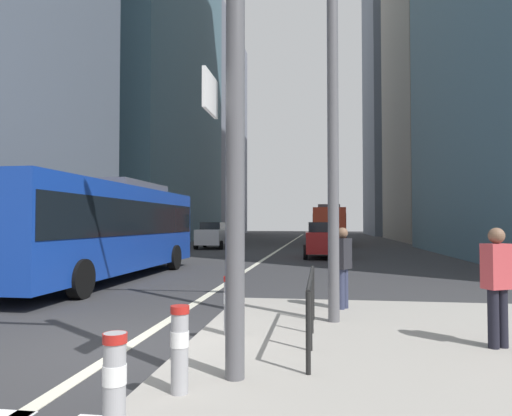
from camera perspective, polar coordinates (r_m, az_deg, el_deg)
ground_plane at (r=27.00m, az=1.70°, el=-5.88°), size 160.00×160.00×0.00m
lane_centre_line at (r=36.93m, az=3.41°, el=-4.78°), size 0.20×80.00×0.01m
office_tower_left_mid at (r=53.09m, az=-14.06°, el=17.34°), size 12.09×25.46×38.58m
office_tower_left_far at (r=79.19m, az=-6.10°, el=9.38°), size 10.01×23.88×34.58m
office_tower_right_mid at (r=58.25m, az=22.76°, el=20.02°), size 12.19×19.31×46.89m
office_tower_right_far at (r=79.99m, az=18.38°, el=14.59°), size 13.14×18.36×48.79m
city_bus_blue_oncoming at (r=16.27m, az=-18.09°, el=-1.99°), size 2.77×11.42×3.40m
city_bus_red_receding at (r=41.06m, az=8.92°, el=-1.91°), size 2.74×11.04×3.40m
car_oncoming_mid at (r=34.80m, az=-5.37°, el=-3.33°), size 2.18×4.55×1.94m
car_receding_near at (r=25.48m, az=8.15°, el=-3.88°), size 2.18×4.38×1.94m
traffic_signal_gantry at (r=6.53m, az=-24.15°, el=18.40°), size 6.86×0.65×6.00m
street_lamp_post at (r=9.05m, az=9.39°, el=20.09°), size 5.50×0.32×8.00m
bollard_left at (r=4.12m, az=-17.02°, el=-19.73°), size 0.20×0.20×0.87m
bollard_right at (r=5.05m, az=-9.37°, el=-16.24°), size 0.20×0.20×0.90m
bollard_back at (r=7.44m, az=-3.26°, el=-11.51°), size 0.20×0.20×0.91m
pedestrian_railing at (r=7.05m, az=6.78°, el=-10.55°), size 0.06×3.10×0.98m
pedestrian_waiting at (r=7.43m, az=27.55°, el=-7.96°), size 0.45×0.38×1.69m
pedestrian_walking at (r=9.72m, az=10.62°, el=-6.74°), size 0.40×0.45×1.66m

